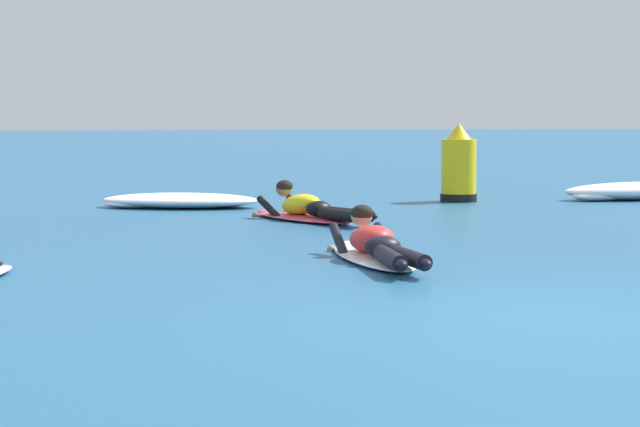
# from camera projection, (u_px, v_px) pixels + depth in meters

# --- Properties ---
(ground_plane) EXTENTS (120.00, 120.00, 0.00)m
(ground_plane) POSITION_uv_depth(u_px,v_px,m) (332.00, 206.00, 18.56)
(ground_plane) COLOR #235B84
(surfer_near) EXTENTS (0.70, 2.66, 0.55)m
(surfer_near) POSITION_uv_depth(u_px,v_px,m) (376.00, 247.00, 11.85)
(surfer_near) COLOR white
(surfer_near) RESTS_ON ground
(surfer_far) EXTENTS (1.45, 2.35, 0.54)m
(surfer_far) POSITION_uv_depth(u_px,v_px,m) (307.00, 210.00, 16.11)
(surfer_far) COLOR #E54C66
(surfer_far) RESTS_ON ground
(whitewater_front) EXTENTS (2.44, 1.55, 0.21)m
(whitewater_front) POSITION_uv_depth(u_px,v_px,m) (181.00, 201.00, 18.24)
(whitewater_front) COLOR white
(whitewater_front) RESTS_ON ground
(channel_marker_buoy) EXTENTS (0.55, 0.55, 1.18)m
(channel_marker_buoy) POSITION_uv_depth(u_px,v_px,m) (459.00, 170.00, 19.36)
(channel_marker_buoy) COLOR yellow
(channel_marker_buoy) RESTS_ON ground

